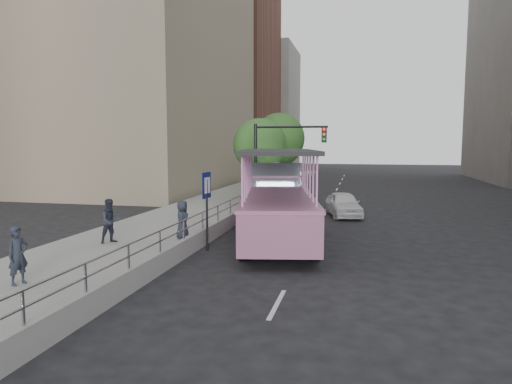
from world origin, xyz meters
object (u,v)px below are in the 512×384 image
at_px(car, 343,204).
at_px(pedestrian_mid, 111,221).
at_px(traffic_signal, 276,154).
at_px(pedestrian_near, 18,255).
at_px(pedestrian_far, 182,220).
at_px(street_tree_near, 261,147).
at_px(duck_boat, 277,204).
at_px(parking_sign, 207,202).
at_px(street_tree_far, 280,141).

distance_m(car, pedestrian_mid, 13.34).
bearing_deg(car, traffic_signal, 170.91).
xyz_separation_m(car, traffic_signal, (-3.82, -0.28, 2.81)).
distance_m(pedestrian_near, pedestrian_far, 6.81).
height_order(pedestrian_far, street_tree_near, street_tree_near).
distance_m(pedestrian_far, traffic_signal, 9.44).
bearing_deg(car, duck_boat, -126.84).
distance_m(parking_sign, traffic_signal, 9.55).
xyz_separation_m(pedestrian_near, street_tree_near, (2.59, 18.79, 2.73)).
height_order(duck_boat, pedestrian_mid, duck_boat).
height_order(pedestrian_near, street_tree_far, street_tree_far).
bearing_deg(pedestrian_mid, pedestrian_far, -26.19).
height_order(duck_boat, pedestrian_far, duck_boat).
height_order(car, parking_sign, parking_sign).
relative_size(pedestrian_mid, traffic_signal, 0.32).
bearing_deg(parking_sign, pedestrian_mid, -168.39).
height_order(pedestrian_mid, street_tree_far, street_tree_far).
xyz_separation_m(duck_boat, traffic_signal, (-1.14, 5.86, 2.08)).
distance_m(pedestrian_far, parking_sign, 1.52).
bearing_deg(pedestrian_near, street_tree_near, 7.61).
bearing_deg(traffic_signal, street_tree_near, 114.98).
bearing_deg(pedestrian_mid, pedestrian_near, -139.65).
bearing_deg(street_tree_far, street_tree_near, -91.91).
bearing_deg(duck_boat, street_tree_near, 106.44).
relative_size(duck_boat, car, 2.94).
height_order(duck_boat, car, duck_boat).
relative_size(pedestrian_mid, street_tree_near, 0.29).
relative_size(duck_boat, street_tree_near, 2.06).
relative_size(pedestrian_near, pedestrian_mid, 0.94).
xyz_separation_m(duck_boat, street_tree_near, (-2.74, 9.29, 2.40)).
relative_size(pedestrian_far, parking_sign, 0.51).
xyz_separation_m(pedestrian_far, traffic_signal, (2.12, 8.87, 2.43)).
xyz_separation_m(car, pedestrian_far, (-5.94, -9.15, 0.38)).
bearing_deg(car, pedestrian_mid, -142.10).
xyz_separation_m(duck_boat, street_tree_far, (-2.54, 15.29, 2.89)).
distance_m(traffic_signal, street_tree_near, 3.80).
xyz_separation_m(pedestrian_mid, pedestrian_far, (2.41, 1.24, -0.07)).
height_order(duck_boat, street_tree_far, street_tree_far).
relative_size(duck_boat, traffic_signal, 2.27).
bearing_deg(pedestrian_mid, car, -2.21).
distance_m(street_tree_near, street_tree_far, 6.02).
height_order(pedestrian_near, pedestrian_mid, pedestrian_mid).
xyz_separation_m(pedestrian_far, parking_sign, (1.20, -0.50, 0.79)).
height_order(car, pedestrian_mid, pedestrian_mid).
xyz_separation_m(pedestrian_mid, traffic_signal, (4.53, 10.11, 2.36)).
bearing_deg(parking_sign, traffic_signal, 84.36).
bearing_deg(pedestrian_near, car, -11.65).
height_order(pedestrian_near, traffic_signal, traffic_signal).
relative_size(pedestrian_mid, parking_sign, 0.56).
distance_m(pedestrian_near, parking_sign, 6.87).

